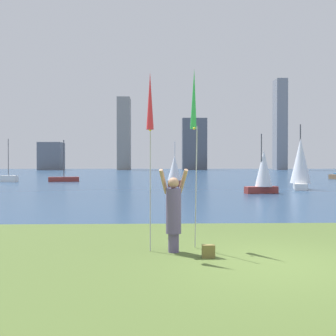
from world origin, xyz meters
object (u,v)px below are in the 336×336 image
(sailboat_4, at_px, (263,172))
(kite_flag_right, at_px, (194,103))
(sailboat_3, at_px, (174,171))
(sailboat_8, at_px, (300,164))
(kite_flag_left, at_px, (150,105))
(person, at_px, (174,211))
(bag, at_px, (208,251))
(sailboat_2, at_px, (64,179))
(sailboat_7, at_px, (8,178))

(sailboat_4, bearing_deg, kite_flag_right, -111.72)
(sailboat_3, relative_size, sailboat_4, 0.98)
(sailboat_8, bearing_deg, kite_flag_left, -119.33)
(person, xyz_separation_m, sailboat_3, (1.12, 23.45, 0.37))
(person, xyz_separation_m, bag, (0.70, -0.54, -0.77))
(bag, relative_size, sailboat_8, 0.06)
(sailboat_2, height_order, sailboat_3, sailboat_2)
(sailboat_7, bearing_deg, person, -63.00)
(sailboat_3, distance_m, sailboat_7, 18.79)
(person, xyz_separation_m, sailboat_8, (10.39, 19.39, 0.97))
(sailboat_8, bearing_deg, sailboat_4, -137.44)
(kite_flag_right, xyz_separation_m, bag, (0.18, -1.23, -3.29))
(kite_flag_right, relative_size, sailboat_7, 0.93)
(bag, bearing_deg, sailboat_2, 108.80)
(kite_flag_right, relative_size, sailboat_4, 1.09)
(kite_flag_left, xyz_separation_m, sailboat_3, (1.64, 23.47, -1.98))
(sailboat_4, bearing_deg, sailboat_2, 136.88)
(sailboat_2, bearing_deg, kite_flag_left, -72.91)
(kite_flag_left, bearing_deg, sailboat_3, 86.00)
(person, xyz_separation_m, kite_flag_right, (0.52, 0.69, 2.52))
(person, height_order, kite_flag_right, kite_flag_right)
(person, relative_size, sailboat_7, 0.41)
(kite_flag_right, height_order, sailboat_7, sailboat_7)
(sailboat_2, height_order, sailboat_7, sailboat_7)
(kite_flag_right, relative_size, bag, 15.53)
(kite_flag_right, height_order, sailboat_2, sailboat_2)
(sailboat_4, height_order, sailboat_8, sailboat_8)
(bag, bearing_deg, sailboat_4, 70.34)
(sailboat_8, bearing_deg, kite_flag_right, -117.83)
(sailboat_2, distance_m, sailboat_3, 14.05)
(sailboat_8, bearing_deg, sailboat_7, 155.70)
(kite_flag_right, bearing_deg, sailboat_3, 88.48)
(kite_flag_right, height_order, sailboat_8, sailboat_8)
(sailboat_7, bearing_deg, kite_flag_right, -61.72)
(sailboat_3, bearing_deg, bag, -91.00)
(bag, bearing_deg, sailboat_7, 117.61)
(sailboat_3, height_order, sailboat_8, sailboat_8)
(person, bearing_deg, sailboat_4, 87.27)
(sailboat_2, relative_size, sailboat_4, 1.14)
(sailboat_3, bearing_deg, person, -92.74)
(person, height_order, bag, person)
(sailboat_7, distance_m, sailboat_8, 28.92)
(sailboat_2, bearing_deg, bag, -71.20)
(person, relative_size, kite_flag_left, 0.46)
(sailboat_3, bearing_deg, sailboat_2, 144.24)
(sailboat_7, bearing_deg, sailboat_3, -24.65)
(sailboat_3, bearing_deg, sailboat_7, 155.35)
(bag, height_order, sailboat_4, sailboat_4)
(kite_flag_left, distance_m, sailboat_8, 22.31)
(sailboat_4, distance_m, sailboat_8, 5.20)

